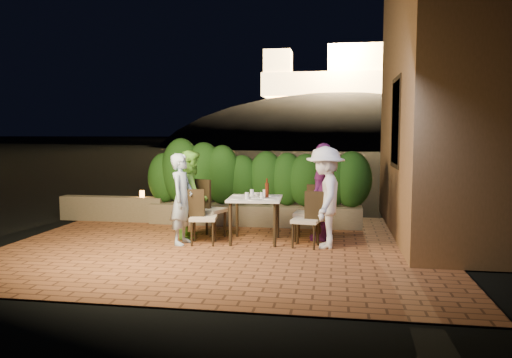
% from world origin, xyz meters
% --- Properties ---
extents(ground, '(400.00, 400.00, 0.00)m').
position_xyz_m(ground, '(0.00, 0.00, -0.02)').
color(ground, black).
rests_on(ground, ground).
extents(terrace_floor, '(7.00, 6.00, 0.15)m').
position_xyz_m(terrace_floor, '(0.00, 0.50, -0.07)').
color(terrace_floor, brown).
rests_on(terrace_floor, ground).
extents(building_wall, '(1.60, 5.00, 5.00)m').
position_xyz_m(building_wall, '(3.60, 2.00, 2.50)').
color(building_wall, olive).
rests_on(building_wall, ground).
extents(window_pane, '(0.08, 1.00, 1.40)m').
position_xyz_m(window_pane, '(2.82, 1.50, 2.00)').
color(window_pane, black).
rests_on(window_pane, building_wall).
extents(window_frame, '(0.06, 1.15, 1.55)m').
position_xyz_m(window_frame, '(2.81, 1.50, 2.00)').
color(window_frame, black).
rests_on(window_frame, building_wall).
extents(planter, '(4.20, 0.55, 0.40)m').
position_xyz_m(planter, '(0.20, 2.30, 0.20)').
color(planter, brown).
rests_on(planter, ground).
extents(hedge, '(4.00, 0.70, 1.10)m').
position_xyz_m(hedge, '(0.20, 2.30, 0.95)').
color(hedge, '#173D10').
rests_on(hedge, planter).
extents(parapet, '(2.20, 0.30, 0.50)m').
position_xyz_m(parapet, '(-2.80, 2.30, 0.25)').
color(parapet, brown).
rests_on(parapet, ground).
extents(hill, '(52.00, 40.00, 22.00)m').
position_xyz_m(hill, '(2.00, 60.00, -4.00)').
color(hill, black).
rests_on(hill, ground).
extents(fortress, '(26.00, 8.00, 8.00)m').
position_xyz_m(fortress, '(2.00, 60.00, 10.50)').
color(fortress, '#FFCC7A').
rests_on(fortress, hill).
extents(dining_table, '(0.91, 0.91, 0.75)m').
position_xyz_m(dining_table, '(0.46, 0.77, 0.38)').
color(dining_table, white).
rests_on(dining_table, ground).
extents(plate_nw, '(0.20, 0.20, 0.01)m').
position_xyz_m(plate_nw, '(0.20, 0.54, 0.76)').
color(plate_nw, white).
rests_on(plate_nw, dining_table).
extents(plate_sw, '(0.20, 0.20, 0.01)m').
position_xyz_m(plate_sw, '(0.13, 1.01, 0.76)').
color(plate_sw, white).
rests_on(plate_sw, dining_table).
extents(plate_ne, '(0.20, 0.20, 0.01)m').
position_xyz_m(plate_ne, '(0.74, 0.59, 0.76)').
color(plate_ne, white).
rests_on(plate_ne, dining_table).
extents(plate_se, '(0.22, 0.22, 0.01)m').
position_xyz_m(plate_se, '(0.72, 1.02, 0.76)').
color(plate_se, white).
rests_on(plate_se, dining_table).
extents(plate_centre, '(0.24, 0.24, 0.01)m').
position_xyz_m(plate_centre, '(0.44, 0.75, 0.76)').
color(plate_centre, white).
rests_on(plate_centre, dining_table).
extents(plate_front, '(0.22, 0.22, 0.01)m').
position_xyz_m(plate_front, '(0.51, 0.45, 0.76)').
color(plate_front, white).
rests_on(plate_front, dining_table).
extents(glass_nw, '(0.06, 0.06, 0.11)m').
position_xyz_m(glass_nw, '(0.36, 0.60, 0.80)').
color(glass_nw, silver).
rests_on(glass_nw, dining_table).
extents(glass_sw, '(0.07, 0.07, 0.11)m').
position_xyz_m(glass_sw, '(0.38, 0.96, 0.81)').
color(glass_sw, silver).
rests_on(glass_sw, dining_table).
extents(glass_ne, '(0.06, 0.06, 0.10)m').
position_xyz_m(glass_ne, '(0.59, 0.69, 0.80)').
color(glass_ne, silver).
rests_on(glass_ne, dining_table).
extents(glass_se, '(0.07, 0.07, 0.12)m').
position_xyz_m(glass_se, '(0.60, 0.95, 0.81)').
color(glass_se, silver).
rests_on(glass_se, dining_table).
extents(beer_bottle, '(0.06, 0.06, 0.32)m').
position_xyz_m(beer_bottle, '(0.66, 0.80, 0.91)').
color(beer_bottle, '#48190C').
rests_on(beer_bottle, dining_table).
extents(bowl, '(0.20, 0.20, 0.04)m').
position_xyz_m(bowl, '(0.42, 1.03, 0.77)').
color(bowl, white).
rests_on(bowl, dining_table).
extents(chair_left_front, '(0.48, 0.48, 0.91)m').
position_xyz_m(chair_left_front, '(-0.34, 0.47, 0.45)').
color(chair_left_front, black).
rests_on(chair_left_front, ground).
extents(chair_left_back, '(0.60, 0.60, 1.02)m').
position_xyz_m(chair_left_back, '(-0.37, 0.96, 0.51)').
color(chair_left_back, black).
rests_on(chair_left_back, ground).
extents(chair_right_front, '(0.48, 0.48, 0.90)m').
position_xyz_m(chair_right_front, '(1.33, 0.54, 0.45)').
color(chair_right_front, black).
rests_on(chair_right_front, ground).
extents(chair_right_back, '(0.49, 0.49, 0.96)m').
position_xyz_m(chair_right_back, '(1.33, 1.03, 0.48)').
color(chair_right_back, black).
rests_on(chair_right_back, ground).
extents(diner_blue, '(0.41, 0.58, 1.49)m').
position_xyz_m(diner_blue, '(-0.69, 0.42, 0.75)').
color(diner_blue, '#A6C2D6').
rests_on(diner_blue, ground).
extents(diner_green, '(0.69, 0.82, 1.52)m').
position_xyz_m(diner_green, '(-0.69, 0.97, 0.76)').
color(diner_green, '#7AD642').
rests_on(diner_green, ground).
extents(diner_white, '(0.61, 1.05, 1.61)m').
position_xyz_m(diner_white, '(1.63, 0.54, 0.81)').
color(diner_white, white).
rests_on(diner_white, ground).
extents(diner_purple, '(0.65, 1.04, 1.66)m').
position_xyz_m(diner_purple, '(1.59, 1.11, 0.83)').
color(diner_purple, '#7E2A80').
rests_on(diner_purple, ground).
extents(parapet_lamp, '(0.10, 0.10, 0.14)m').
position_xyz_m(parapet_lamp, '(-2.14, 2.30, 0.57)').
color(parapet_lamp, orange).
rests_on(parapet_lamp, parapet).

